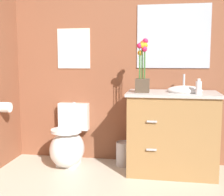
{
  "coord_description": "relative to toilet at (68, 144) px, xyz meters",
  "views": [
    {
      "loc": [
        0.27,
        -1.69,
        1.2
      ],
      "look_at": [
        -0.26,
        1.43,
        0.79
      ],
      "focal_mm": 48.46,
      "sensor_mm": 36.0,
      "label": 1
    }
  ],
  "objects": [
    {
      "name": "wall_back",
      "position": [
        0.98,
        0.3,
        1.01
      ],
      "size": [
        4.62,
        0.05,
        2.5
      ],
      "primitive_type": "cube",
      "color": "brown",
      "rests_on": "ground_plane"
    },
    {
      "name": "wall_poster",
      "position": [
        0.0,
        0.27,
        1.08
      ],
      "size": [
        0.39,
        0.01,
        0.46
      ],
      "primitive_type": "cube",
      "color": "silver"
    },
    {
      "name": "wall_mirror",
      "position": [
        1.15,
        0.27,
        1.21
      ],
      "size": [
        0.8,
        0.01,
        0.7
      ],
      "primitive_type": "cube",
      "color": "#B2BCC6"
    },
    {
      "name": "soap_bottle",
      "position": [
        1.39,
        -0.19,
        0.68
      ],
      "size": [
        0.06,
        0.06,
        0.15
      ],
      "color": "white",
      "rests_on": "vanity_cabinet"
    },
    {
      "name": "vanity_cabinet",
      "position": [
        1.15,
        -0.03,
        0.2
      ],
      "size": [
        0.94,
        0.56,
        1.04
      ],
      "color": "#9E7242",
      "rests_on": "ground_plane"
    },
    {
      "name": "trash_bin",
      "position": [
        0.63,
        0.09,
        -0.11
      ],
      "size": [
        0.18,
        0.18,
        0.27
      ],
      "color": "#B7B7BC",
      "rests_on": "ground_plane"
    },
    {
      "name": "toilet",
      "position": [
        0.0,
        0.0,
        0.0
      ],
      "size": [
        0.38,
        0.59,
        0.69
      ],
      "color": "white",
      "rests_on": "ground_plane"
    },
    {
      "name": "flower_vase",
      "position": [
        0.84,
        -0.1,
        0.81
      ],
      "size": [
        0.14,
        0.14,
        0.55
      ],
      "color": "#4C3D2D",
      "rests_on": "vanity_cabinet"
    },
    {
      "name": "toilet_paper_roll",
      "position": [
        -0.64,
        -0.2,
        0.44
      ],
      "size": [
        0.11,
        0.11,
        0.11
      ],
      "primitive_type": "cylinder",
      "rotation": [
        0.0,
        1.57,
        0.0
      ],
      "color": "white"
    }
  ]
}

